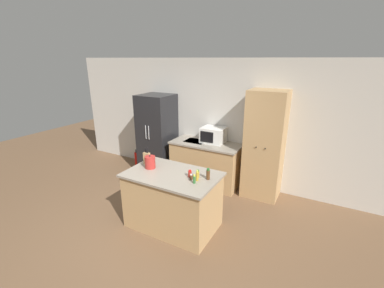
{
  "coord_description": "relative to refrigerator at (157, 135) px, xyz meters",
  "views": [
    {
      "loc": [
        2.3,
        -2.62,
        2.59
      ],
      "look_at": [
        0.1,
        1.4,
        1.05
      ],
      "focal_mm": 24.0,
      "sensor_mm": 36.0,
      "label": 1
    }
  ],
  "objects": [
    {
      "name": "ground_plane",
      "position": [
        1.11,
        -1.95,
        -0.92
      ],
      "size": [
        14.0,
        14.0,
        0.0
      ],
      "primitive_type": "plane",
      "color": "brown"
    },
    {
      "name": "wall_back",
      "position": [
        1.11,
        0.38,
        0.38
      ],
      "size": [
        7.2,
        0.06,
        2.6
      ],
      "color": "beige",
      "rests_on": "ground_plane"
    },
    {
      "name": "refrigerator",
      "position": [
        0.0,
        0.0,
        0.0
      ],
      "size": [
        0.72,
        0.72,
        1.83
      ],
      "color": "black",
      "rests_on": "ground_plane"
    },
    {
      "name": "back_counter",
      "position": [
        1.24,
        0.02,
        -0.46
      ],
      "size": [
        1.48,
        0.69,
        0.91
      ],
      "color": "tan",
      "rests_on": "ground_plane"
    },
    {
      "name": "pantry_cabinet",
      "position": [
        2.42,
        0.07,
        0.11
      ],
      "size": [
        0.69,
        0.58,
        2.06
      ],
      "color": "tan",
      "rests_on": "ground_plane"
    },
    {
      "name": "kitchen_island",
      "position": [
        1.44,
        -1.6,
        -0.46
      ],
      "size": [
        1.43,
        0.9,
        0.91
      ],
      "color": "tan",
      "rests_on": "ground_plane"
    },
    {
      "name": "microwave",
      "position": [
        1.34,
        0.13,
        0.15
      ],
      "size": [
        0.47,
        0.4,
        0.32
      ],
      "color": "white",
      "rests_on": "back_counter"
    },
    {
      "name": "knife_block",
      "position": [
        0.87,
        -1.49,
        0.11
      ],
      "size": [
        0.11,
        0.06,
        0.31
      ],
      "color": "tan",
      "rests_on": "kitchen_island"
    },
    {
      "name": "spice_bottle_tall_dark",
      "position": [
        2.0,
        -1.5,
        0.08
      ],
      "size": [
        0.05,
        0.05,
        0.17
      ],
      "color": "#563319",
      "rests_on": "kitchen_island"
    },
    {
      "name": "spice_bottle_short_red",
      "position": [
        1.88,
        -1.62,
        0.07
      ],
      "size": [
        0.04,
        0.04,
        0.16
      ],
      "color": "gold",
      "rests_on": "kitchen_island"
    },
    {
      "name": "spice_bottle_amber_oil",
      "position": [
        1.84,
        -1.53,
        0.05
      ],
      "size": [
        0.05,
        0.05,
        0.12
      ],
      "color": "gold",
      "rests_on": "kitchen_island"
    },
    {
      "name": "spice_bottle_green_herb",
      "position": [
        1.88,
        -1.71,
        0.06
      ],
      "size": [
        0.04,
        0.04,
        0.13
      ],
      "color": "#337033",
      "rests_on": "kitchen_island"
    },
    {
      "name": "spice_bottle_pale_salt",
      "position": [
        1.78,
        -1.62,
        0.04
      ],
      "size": [
        0.04,
        0.04,
        0.08
      ],
      "color": "#563319",
      "rests_on": "kitchen_island"
    },
    {
      "name": "spice_bottle_orange_cap",
      "position": [
        1.73,
        -1.56,
        0.05
      ],
      "size": [
        0.05,
        0.05,
        0.11
      ],
      "color": "#B2281E",
      "rests_on": "kitchen_island"
    },
    {
      "name": "kettle",
      "position": [
        1.01,
        -1.58,
        0.1
      ],
      "size": [
        0.17,
        0.17,
        0.22
      ],
      "color": "#B72D28",
      "rests_on": "kitchen_island"
    },
    {
      "name": "fire_extinguisher",
      "position": [
        -0.58,
        -0.1,
        -0.7
      ],
      "size": [
        0.11,
        0.11,
        0.49
      ],
      "color": "red",
      "rests_on": "ground_plane"
    }
  ]
}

